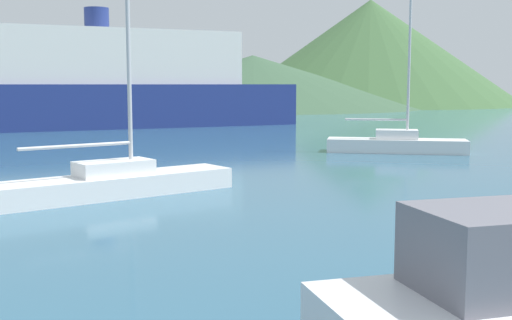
% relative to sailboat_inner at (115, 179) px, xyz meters
% --- Properties ---
extents(sailboat_inner, '(7.07, 4.40, 11.44)m').
position_rel_sailboat_inner_xyz_m(sailboat_inner, '(0.00, 0.00, 0.00)').
color(sailboat_inner, white).
rests_on(sailboat_inner, ground_plane).
extents(sailboat_middle, '(6.49, 3.93, 9.76)m').
position_rel_sailboat_inner_xyz_m(sailboat_middle, '(12.83, 9.25, -0.02)').
color(sailboat_middle, white).
rests_on(sailboat_middle, ground_plane).
extents(ferry_distant, '(30.19, 13.15, 8.71)m').
position_rel_sailboat_inner_xyz_m(ferry_distant, '(-1.15, 30.75, 2.63)').
color(ferry_distant, navy).
rests_on(ferry_distant, ground_plane).
extents(hill_east, '(46.92, 46.92, 7.13)m').
position_rel_sailboat_inner_xyz_m(hill_east, '(18.66, 69.00, 3.08)').
color(hill_east, '#38563D').
rests_on(hill_east, ground_plane).
extents(hill_far_east, '(46.20, 46.20, 16.22)m').
position_rel_sailboat_inner_xyz_m(hill_far_east, '(39.14, 77.09, 7.62)').
color(hill_far_east, '#3D6038').
rests_on(hill_far_east, ground_plane).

